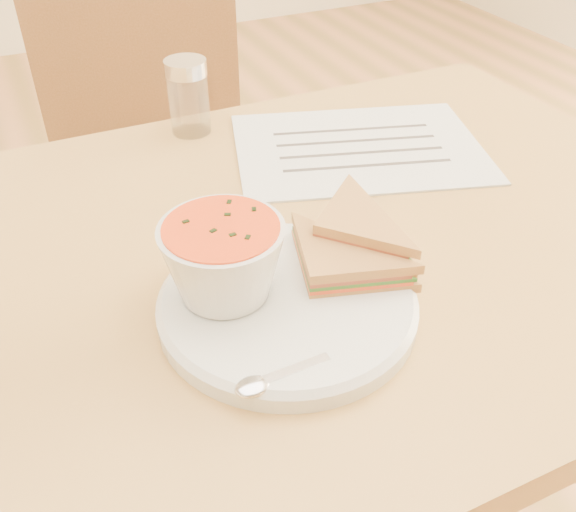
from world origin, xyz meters
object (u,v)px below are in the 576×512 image
condiment_shaker (188,97)px  chair_far (138,183)px  plate (287,305)px  soup_bowl (224,264)px  dining_table (295,444)px

condiment_shaker → chair_far: bearing=94.9°
plate → condiment_shaker: bearing=84.7°
soup_bowl → condiment_shaker: 0.39m
dining_table → condiment_shaker: (-0.03, 0.30, 0.43)m
dining_table → chair_far: 0.65m
dining_table → plate: 0.40m
chair_far → condiment_shaker: (0.03, -0.34, 0.31)m
chair_far → plate: 0.79m
soup_bowl → condiment_shaker: (0.09, 0.38, -0.00)m
condiment_shaker → soup_bowl: bearing=-103.2°
chair_far → soup_bowl: (-0.06, -0.72, 0.32)m
soup_bowl → condiment_shaker: bearing=76.8°
plate → soup_bowl: soup_bowl is taller
dining_table → soup_bowl: 0.45m
chair_far → soup_bowl: 0.79m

